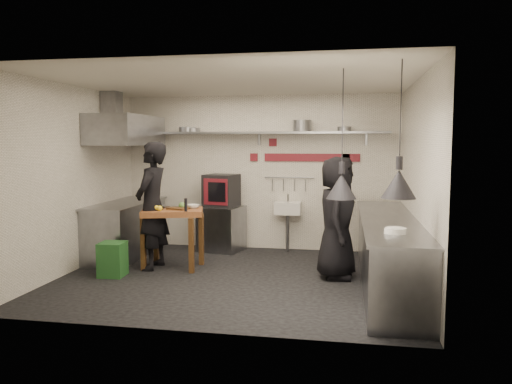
% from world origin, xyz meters
% --- Properties ---
extents(floor, '(5.00, 5.00, 0.00)m').
position_xyz_m(floor, '(0.00, 0.00, 0.00)').
color(floor, black).
rests_on(floor, ground).
extents(ceiling, '(5.00, 5.00, 0.00)m').
position_xyz_m(ceiling, '(0.00, 0.00, 2.80)').
color(ceiling, silver).
rests_on(ceiling, floor).
extents(wall_back, '(5.00, 0.04, 2.80)m').
position_xyz_m(wall_back, '(0.00, 2.10, 1.40)').
color(wall_back, silver).
rests_on(wall_back, floor).
extents(wall_front, '(5.00, 0.04, 2.80)m').
position_xyz_m(wall_front, '(0.00, -2.10, 1.40)').
color(wall_front, silver).
rests_on(wall_front, floor).
extents(wall_left, '(0.04, 4.20, 2.80)m').
position_xyz_m(wall_left, '(-2.50, 0.00, 1.40)').
color(wall_left, silver).
rests_on(wall_left, floor).
extents(wall_right, '(0.04, 4.20, 2.80)m').
position_xyz_m(wall_right, '(2.50, 0.00, 1.40)').
color(wall_right, silver).
rests_on(wall_right, floor).
extents(red_band_horiz, '(1.70, 0.02, 0.14)m').
position_xyz_m(red_band_horiz, '(0.95, 2.08, 1.68)').
color(red_band_horiz, maroon).
rests_on(red_band_horiz, wall_back).
extents(red_band_vert, '(0.14, 0.02, 1.10)m').
position_xyz_m(red_band_vert, '(1.55, 2.08, 1.20)').
color(red_band_vert, maroon).
rests_on(red_band_vert, wall_back).
extents(red_tile_a, '(0.14, 0.02, 0.14)m').
position_xyz_m(red_tile_a, '(0.25, 2.08, 1.95)').
color(red_tile_a, maroon).
rests_on(red_tile_a, wall_back).
extents(red_tile_b, '(0.14, 0.02, 0.14)m').
position_xyz_m(red_tile_b, '(-0.10, 2.08, 1.68)').
color(red_tile_b, maroon).
rests_on(red_tile_b, wall_back).
extents(back_shelf, '(4.60, 0.34, 0.04)m').
position_xyz_m(back_shelf, '(0.00, 1.92, 2.12)').
color(back_shelf, slate).
rests_on(back_shelf, wall_back).
extents(shelf_bracket_left, '(0.04, 0.06, 0.24)m').
position_xyz_m(shelf_bracket_left, '(-1.90, 2.07, 2.02)').
color(shelf_bracket_left, slate).
rests_on(shelf_bracket_left, wall_back).
extents(shelf_bracket_mid, '(0.04, 0.06, 0.24)m').
position_xyz_m(shelf_bracket_mid, '(0.00, 2.07, 2.02)').
color(shelf_bracket_mid, slate).
rests_on(shelf_bracket_mid, wall_back).
extents(shelf_bracket_right, '(0.04, 0.06, 0.24)m').
position_xyz_m(shelf_bracket_right, '(1.90, 2.07, 2.02)').
color(shelf_bracket_right, slate).
rests_on(shelf_bracket_right, wall_back).
extents(pan_far_left, '(0.36, 0.36, 0.09)m').
position_xyz_m(pan_far_left, '(-1.31, 1.92, 2.19)').
color(pan_far_left, slate).
rests_on(pan_far_left, back_shelf).
extents(pan_mid_left, '(0.30, 0.30, 0.07)m').
position_xyz_m(pan_mid_left, '(-1.21, 1.92, 2.18)').
color(pan_mid_left, slate).
rests_on(pan_mid_left, back_shelf).
extents(stock_pot, '(0.42, 0.42, 0.20)m').
position_xyz_m(stock_pot, '(0.79, 1.92, 2.24)').
color(stock_pot, slate).
rests_on(stock_pot, back_shelf).
extents(pan_right, '(0.29, 0.29, 0.08)m').
position_xyz_m(pan_right, '(1.52, 1.92, 2.18)').
color(pan_right, slate).
rests_on(pan_right, back_shelf).
extents(oven_stand, '(0.84, 0.79, 0.80)m').
position_xyz_m(oven_stand, '(-0.63, 1.76, 0.40)').
color(oven_stand, slate).
rests_on(oven_stand, floor).
extents(combi_oven, '(0.64, 0.62, 0.58)m').
position_xyz_m(combi_oven, '(-0.63, 1.76, 1.09)').
color(combi_oven, black).
rests_on(combi_oven, oven_stand).
extents(oven_door, '(0.46, 0.14, 0.46)m').
position_xyz_m(oven_door, '(-0.67, 1.51, 1.09)').
color(oven_door, maroon).
rests_on(oven_door, combi_oven).
extents(oven_glass, '(0.33, 0.09, 0.34)m').
position_xyz_m(oven_glass, '(-0.65, 1.49, 1.09)').
color(oven_glass, black).
rests_on(oven_glass, oven_door).
extents(hand_sink, '(0.46, 0.34, 0.22)m').
position_xyz_m(hand_sink, '(0.55, 1.92, 0.78)').
color(hand_sink, silver).
rests_on(hand_sink, wall_back).
extents(sink_tap, '(0.03, 0.03, 0.14)m').
position_xyz_m(sink_tap, '(0.55, 1.92, 0.96)').
color(sink_tap, slate).
rests_on(sink_tap, hand_sink).
extents(sink_drain, '(0.06, 0.06, 0.66)m').
position_xyz_m(sink_drain, '(0.55, 1.88, 0.34)').
color(sink_drain, slate).
rests_on(sink_drain, floor).
extents(utensil_rail, '(0.90, 0.02, 0.02)m').
position_xyz_m(utensil_rail, '(0.55, 2.06, 1.32)').
color(utensil_rail, slate).
rests_on(utensil_rail, wall_back).
extents(counter_right, '(0.70, 3.80, 0.90)m').
position_xyz_m(counter_right, '(2.15, 0.00, 0.45)').
color(counter_right, slate).
rests_on(counter_right, floor).
extents(counter_right_top, '(0.76, 3.90, 0.03)m').
position_xyz_m(counter_right_top, '(2.15, 0.00, 0.92)').
color(counter_right_top, slate).
rests_on(counter_right_top, counter_right).
extents(plate_stack, '(0.26, 0.26, 0.07)m').
position_xyz_m(plate_stack, '(2.12, -1.18, 0.96)').
color(plate_stack, silver).
rests_on(plate_stack, counter_right_top).
extents(small_bowl_right, '(0.23, 0.23, 0.05)m').
position_xyz_m(small_bowl_right, '(2.10, -1.17, 0.96)').
color(small_bowl_right, silver).
rests_on(small_bowl_right, counter_right_top).
extents(counter_left, '(0.70, 1.90, 0.90)m').
position_xyz_m(counter_left, '(-2.15, 1.05, 0.45)').
color(counter_left, slate).
rests_on(counter_left, floor).
extents(counter_left_top, '(0.76, 2.00, 0.03)m').
position_xyz_m(counter_left_top, '(-2.15, 1.05, 0.92)').
color(counter_left_top, slate).
rests_on(counter_left_top, counter_left).
extents(extractor_hood, '(0.78, 1.60, 0.50)m').
position_xyz_m(extractor_hood, '(-2.10, 1.05, 2.15)').
color(extractor_hood, slate).
rests_on(extractor_hood, ceiling).
extents(hood_duct, '(0.28, 0.28, 0.50)m').
position_xyz_m(hood_duct, '(-2.35, 1.05, 2.55)').
color(hood_duct, slate).
rests_on(hood_duct, ceiling).
extents(green_bin, '(0.38, 0.38, 0.50)m').
position_xyz_m(green_bin, '(-1.78, -0.23, 0.25)').
color(green_bin, '#205422').
rests_on(green_bin, floor).
extents(prep_table, '(1.06, 0.87, 0.92)m').
position_xyz_m(prep_table, '(-1.07, 0.41, 0.46)').
color(prep_table, brown).
rests_on(prep_table, floor).
extents(cutting_board, '(0.35, 0.29, 0.02)m').
position_xyz_m(cutting_board, '(-0.98, 0.41, 0.93)').
color(cutting_board, '#4C2E15').
rests_on(cutting_board, prep_table).
extents(pepper_mill, '(0.06, 0.06, 0.20)m').
position_xyz_m(pepper_mill, '(-0.79, 0.20, 1.02)').
color(pepper_mill, black).
rests_on(pepper_mill, prep_table).
extents(lemon_a, '(0.09, 0.09, 0.09)m').
position_xyz_m(lemon_a, '(-1.27, 0.23, 0.96)').
color(lemon_a, yellow).
rests_on(lemon_a, prep_table).
extents(lemon_b, '(0.09, 0.09, 0.08)m').
position_xyz_m(lemon_b, '(-1.20, 0.19, 0.96)').
color(lemon_b, yellow).
rests_on(lemon_b, prep_table).
extents(veg_ball, '(0.12, 0.12, 0.10)m').
position_xyz_m(veg_ball, '(-0.96, 0.52, 0.97)').
color(veg_ball, '#54843C').
rests_on(veg_ball, prep_table).
extents(steel_tray, '(0.23, 0.19, 0.03)m').
position_xyz_m(steel_tray, '(-1.29, 0.56, 0.94)').
color(steel_tray, slate).
rests_on(steel_tray, prep_table).
extents(bowl, '(0.26, 0.26, 0.06)m').
position_xyz_m(bowl, '(-0.79, 0.58, 0.95)').
color(bowl, silver).
rests_on(bowl, prep_table).
extents(heat_lamp_near, '(0.46, 0.46, 1.52)m').
position_xyz_m(heat_lamp_near, '(1.51, -0.94, 2.04)').
color(heat_lamp_near, black).
rests_on(heat_lamp_near, ceiling).
extents(heat_lamp_far, '(0.40, 0.40, 1.44)m').
position_xyz_m(heat_lamp_far, '(2.11, -1.49, 2.08)').
color(heat_lamp_far, black).
rests_on(heat_lamp_far, ceiling).
extents(chef_left, '(0.50, 0.74, 1.96)m').
position_xyz_m(chef_left, '(-1.37, 0.31, 0.98)').
color(chef_left, black).
rests_on(chef_left, floor).
extents(chef_right, '(0.60, 0.88, 1.75)m').
position_xyz_m(chef_right, '(1.44, 0.27, 0.88)').
color(chef_right, black).
rests_on(chef_right, floor).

